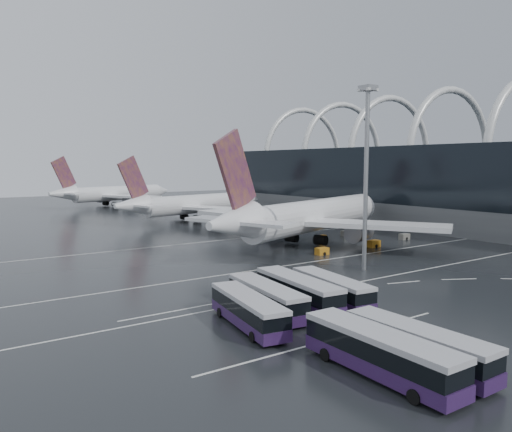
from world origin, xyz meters
TOP-DOWN VIEW (x-y plane):
  - ground at (0.00, 0.00)m, footprint 420.00×420.00m
  - terminal at (61.56, 19.84)m, footprint 42.00×160.00m
  - lane_marking_near at (0.00, -2.00)m, footprint 120.00×0.25m
  - lane_marking_mid at (0.00, 12.00)m, footprint 120.00×0.25m
  - lane_marking_far at (0.00, 40.00)m, footprint 120.00×0.25m
  - bus_bay_line_south at (-24.00, -16.00)m, footprint 28.00×0.25m
  - bus_bay_line_north at (-24.00, 0.00)m, footprint 28.00×0.25m
  - airliner_main at (9.74, 26.16)m, footprint 60.56×52.54m
  - airliner_gate_b at (9.63, 74.77)m, footprint 50.72×44.89m
  - airliner_gate_c at (7.06, 133.97)m, footprint 50.62×46.05m
  - bus_row_near_a at (-28.14, -8.81)m, footprint 4.89×12.89m
  - bus_row_near_b at (-24.12, -6.29)m, footprint 4.41×12.94m
  - bus_row_near_c at (-19.79, -6.26)m, footprint 4.45×13.65m
  - bus_row_near_d at (-15.80, -7.39)m, footprint 4.58×12.74m
  - bus_row_far_b at (-26.36, -23.72)m, footprint 3.48×13.67m
  - bus_row_far_c at (-22.57, -24.20)m, footprint 3.10×12.74m
  - floodlight_mast at (0.59, 3.01)m, footprint 2.06×2.06m
  - gse_cart_belly_a at (17.27, 16.15)m, footprint 2.41×1.42m
  - gse_cart_belly_b at (23.59, 29.86)m, footprint 2.08×1.23m
  - gse_cart_belly_c at (3.80, 15.77)m, footprint 2.28×1.35m
  - gse_cart_belly_d at (29.82, 19.07)m, footprint 2.21×1.31m
  - gse_cart_belly_e at (14.75, 27.97)m, footprint 1.97×1.16m

SIDE VIEW (x-z plane):
  - ground at x=0.00m, z-range 0.00..0.00m
  - lane_marking_near at x=0.00m, z-range 0.00..0.01m
  - lane_marking_mid at x=0.00m, z-range 0.00..0.01m
  - lane_marking_far at x=0.00m, z-range 0.00..0.01m
  - bus_bay_line_south at x=-24.00m, z-range 0.00..0.01m
  - bus_bay_line_north at x=-24.00m, z-range 0.00..0.01m
  - gse_cart_belly_e at x=14.75m, z-range 0.00..1.07m
  - gse_cart_belly_b at x=23.59m, z-range 0.00..1.13m
  - gse_cart_belly_d at x=29.82m, z-range 0.00..1.20m
  - gse_cart_belly_c at x=3.80m, z-range 0.00..1.24m
  - gse_cart_belly_a at x=17.27m, z-range 0.00..1.31m
  - bus_row_near_d at x=-15.80m, z-range 0.15..3.22m
  - bus_row_near_a at x=-28.14m, z-range 0.15..3.25m
  - bus_row_near_b at x=-24.12m, z-range 0.15..3.28m
  - bus_row_far_c at x=-22.57m, z-range 0.16..3.29m
  - bus_row_near_c at x=-19.79m, z-range 0.16..3.46m
  - bus_row_far_b at x=-26.36m, z-range 0.17..3.52m
  - airliner_gate_b at x=9.63m, z-range -4.43..13.31m
  - airliner_gate_c at x=7.06m, z-range -4.58..13.75m
  - airliner_main at x=9.74m, z-range -5.28..15.87m
  - terminal at x=61.56m, z-range -6.58..28.32m
  - floodlight_mast at x=0.59m, z-range 3.47..30.38m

